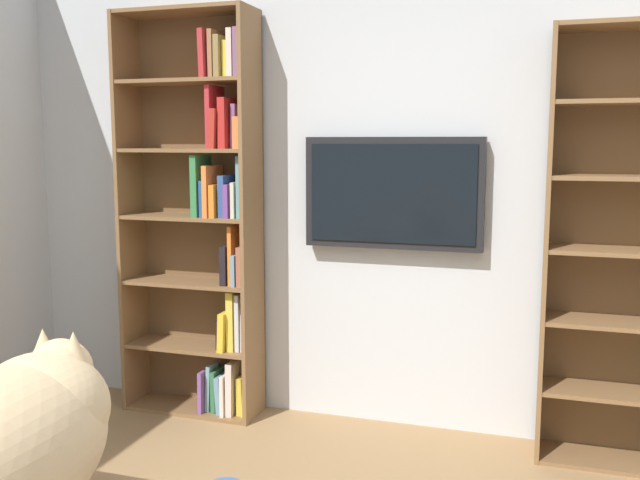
# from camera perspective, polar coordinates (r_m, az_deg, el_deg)

# --- Properties ---
(wall_back) EXTENTS (4.52, 0.06, 2.70)m
(wall_back) POSITION_cam_1_polar(r_m,az_deg,el_deg) (3.69, 6.70, 5.50)
(wall_back) COLOR silver
(wall_back) RESTS_ON ground
(bookshelf_right) EXTENTS (0.76, 0.28, 2.19)m
(bookshelf_right) POSITION_cam_1_polar(r_m,az_deg,el_deg) (3.90, -9.15, 1.52)
(bookshelf_right) COLOR brown
(bookshelf_right) RESTS_ON ground
(wall_mounted_tv) EXTENTS (0.92, 0.07, 0.57)m
(wall_mounted_tv) POSITION_cam_1_polar(r_m,az_deg,el_deg) (3.63, 5.89, 3.77)
(wall_mounted_tv) COLOR black
(cat) EXTENTS (0.32, 0.68, 0.35)m
(cat) POSITION_cam_1_polar(r_m,az_deg,el_deg) (1.52, -23.72, -14.63)
(cat) COLOR #D1B284
(cat) RESTS_ON desk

